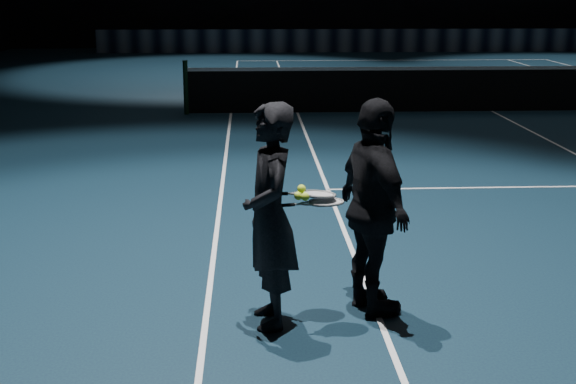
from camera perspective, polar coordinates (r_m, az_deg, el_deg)
The scene contains 11 objects.
floor at distance 17.42m, azimuth 14.37°, elevation 5.54°, with size 36.00×36.00×0.00m, color black.
court_lines at distance 17.42m, azimuth 14.37°, elevation 5.55°, with size 10.98×23.78×0.01m, color white, non-canonical shape.
net_post_left at distance 16.62m, azimuth -7.28°, elevation 7.38°, with size 0.10×0.10×1.10m, color black.
net_mesh at distance 17.36m, azimuth 14.47°, elevation 7.01°, with size 12.80×0.02×0.86m, color black.
net_tape at distance 17.31m, azimuth 14.56°, elevation 8.53°, with size 12.80×0.03×0.07m, color white.
sponsor_backdrop at distance 32.42m, azimuth 6.36°, elevation 10.66°, with size 22.00×0.15×0.90m, color black.
player_a at distance 6.10m, azimuth -1.30°, elevation -1.74°, with size 0.64×0.42×1.74m, color black.
player_b at distance 6.36m, azimuth 6.13°, elevation -1.14°, with size 1.02×0.43×1.74m, color black.
racket_lower at distance 6.20m, azimuth 2.72°, elevation -0.72°, with size 0.68×0.22×0.03m, color black, non-canonical shape.
racket_upper at distance 6.21m, azimuth 2.17°, elevation -0.15°, with size 0.68×0.22×0.03m, color black, non-canonical shape.
tennis_balls at distance 6.13m, azimuth 0.98°, elevation -0.14°, with size 0.12×0.10×0.12m, color #B2EB31, non-canonical shape.
Camera 1 is at (-5.13, -16.44, 2.58)m, focal length 50.00 mm.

